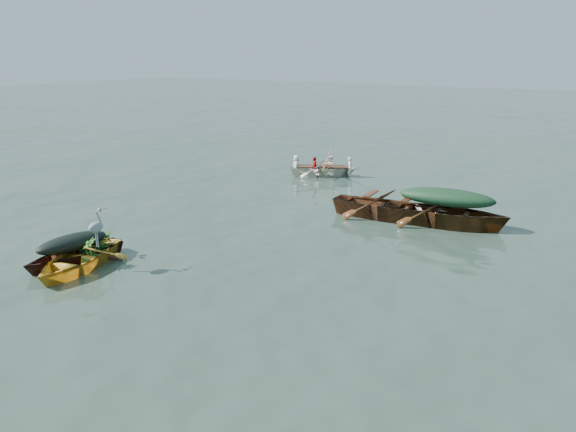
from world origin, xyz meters
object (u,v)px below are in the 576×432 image
at_px(green_tarp_boat, 444,226).
at_px(open_wooden_boat, 388,219).
at_px(dark_covered_boat, 75,263).
at_px(rowed_boat, 323,176).
at_px(yellow_dinghy, 79,269).
at_px(heron, 96,234).

height_order(green_tarp_boat, open_wooden_boat, green_tarp_boat).
bearing_deg(dark_covered_boat, rowed_boat, 96.50).
distance_m(yellow_dinghy, heron, 1.08).
bearing_deg(green_tarp_boat, open_wooden_boat, 90.00).
distance_m(green_tarp_boat, open_wooden_boat, 1.70).
bearing_deg(rowed_boat, open_wooden_boat, -161.99).
xyz_separation_m(green_tarp_boat, heron, (-5.77, -7.79, 0.92)).
bearing_deg(green_tarp_boat, yellow_dinghy, 135.03).
height_order(rowed_boat, heron, heron).
height_order(dark_covered_boat, green_tarp_boat, green_tarp_boat).
height_order(dark_covered_boat, heron, heron).
relative_size(yellow_dinghy, dark_covered_boat, 1.04).
relative_size(rowed_boat, heron, 4.01).
relative_size(dark_covered_boat, open_wooden_boat, 0.66).
distance_m(open_wooden_boat, heron, 8.67).
height_order(open_wooden_boat, heron, heron).
xyz_separation_m(green_tarp_boat, rowed_boat, (-6.36, 4.10, 0.00)).
xyz_separation_m(yellow_dinghy, dark_covered_boat, (-0.41, 0.18, 0.00)).
relative_size(dark_covered_boat, heron, 3.55).
bearing_deg(dark_covered_boat, open_wooden_boat, 64.68).
height_order(yellow_dinghy, rowed_boat, yellow_dinghy).
bearing_deg(dark_covered_boat, yellow_dinghy, -16.17).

